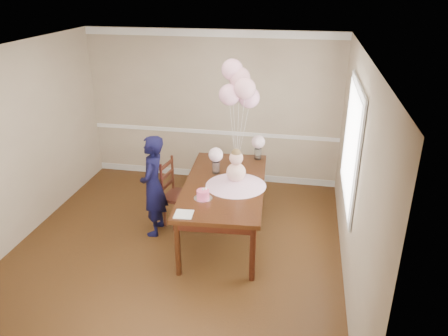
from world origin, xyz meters
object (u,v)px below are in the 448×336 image
dining_table_top (224,185)px  birthday_cake (203,194)px  dining_chair_seat (180,196)px  woman (153,186)px

dining_table_top → birthday_cake: birthday_cake is taller
dining_table_top → dining_chair_seat: 0.83m
dining_table_top → woman: (-1.01, -0.12, -0.05)m
birthday_cake → dining_chair_seat: birthday_cake is taller
birthday_cake → dining_chair_seat: bearing=126.9°
dining_table_top → dining_chair_seat: size_ratio=5.06×
birthday_cake → dining_chair_seat: (-0.54, 0.71, -0.45)m
dining_table_top → woman: size_ratio=1.47×
dining_table_top → birthday_cake: (-0.19, -0.51, 0.09)m
dining_table_top → woman: woman is taller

